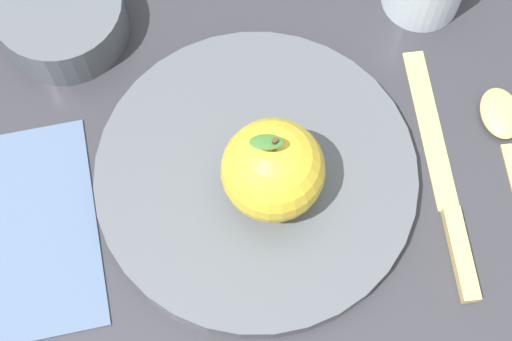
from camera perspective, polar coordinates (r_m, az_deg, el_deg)
The scene contains 7 objects.
ground_plane at distance 0.62m, azimuth 1.23°, elevation -1.22°, with size 2.40×2.40×0.00m, color #2D2D33.
dinner_plate at distance 0.62m, azimuth 0.00°, elevation -0.32°, with size 0.26×0.26×0.02m.
apple at distance 0.57m, azimuth 1.72°, elevation -0.01°, with size 0.08×0.08×0.09m.
side_bowl at distance 0.69m, azimuth -14.33°, elevation 11.12°, with size 0.11×0.11×0.04m.
knife at distance 0.64m, azimuth 13.96°, elevation -1.56°, with size 0.06×0.22×0.01m.
spoon at distance 0.67m, azimuth 18.06°, elevation 2.81°, with size 0.05×0.16×0.01m.
linen_napkin at distance 0.64m, azimuth -17.16°, elevation -4.37°, with size 0.12×0.18×0.00m, color slate.
Camera 1 is at (-0.01, 0.22, 0.59)m, focal length 53.67 mm.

